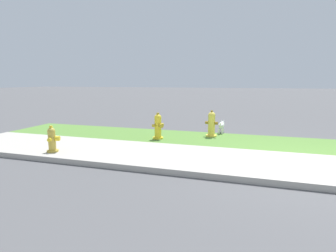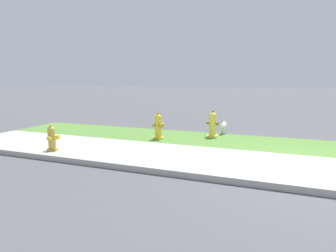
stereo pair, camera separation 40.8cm
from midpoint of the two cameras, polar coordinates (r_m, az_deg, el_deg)
name	(u,v)px [view 1 (the left image)]	position (r m, az deg, el deg)	size (l,w,h in m)	color
ground_plane	(312,168)	(5.92, 27.21, -8.12)	(120.00, 120.00, 0.00)	#515154
sidewalk_pavement	(312,168)	(5.91, 27.22, -8.07)	(18.00, 2.17, 0.01)	#ADA89E
grass_verge	(295,144)	(7.87, 24.63, -3.61)	(18.00, 1.94, 0.01)	#568438
street_curb	(330,187)	(4.82, 29.71, -11.57)	(18.00, 0.16, 0.12)	#ADA89E
fire_hydrant_by_grass_verge	(212,124)	(8.17, 8.06, 0.45)	(0.40, 0.38, 0.81)	yellow
fire_hydrant_across_street	(52,140)	(6.99, -25.45, -2.72)	(0.33, 0.36, 0.65)	gold
fire_hydrant_mid_block	(158,126)	(7.78, -3.68, -0.07)	(0.35, 0.36, 0.78)	yellow
small_white_dog	(221,125)	(8.79, 10.27, 0.13)	(0.21, 0.55, 0.43)	white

